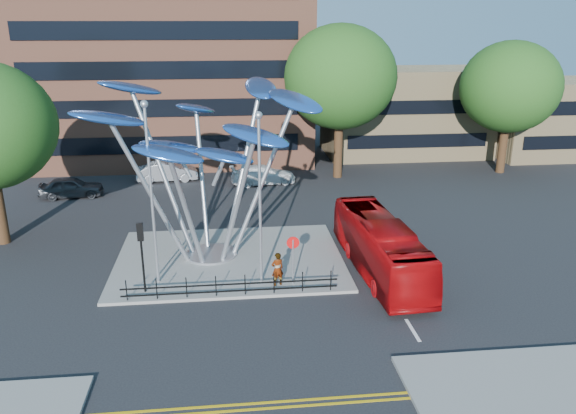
{
  "coord_description": "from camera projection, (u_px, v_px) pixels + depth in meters",
  "views": [
    {
      "loc": [
        -0.92,
        -21.85,
        12.3
      ],
      "look_at": [
        1.93,
        4.0,
        3.59
      ],
      "focal_mm": 35.0,
      "sensor_mm": 36.0,
      "label": 1
    }
  ],
  "objects": [
    {
      "name": "parked_car_mid",
      "position": [
        167.0,
        171.0,
        44.74
      ],
      "size": [
        4.92,
        2.09,
        1.58
      ],
      "primitive_type": "imported",
      "rotation": [
        0.0,
        0.0,
        1.66
      ],
      "color": "#ABADB3",
      "rests_on": "ground"
    },
    {
      "name": "tree_far",
      "position": [
        510.0,
        87.0,
        45.36
      ],
      "size": [
        8.0,
        8.0,
        10.81
      ],
      "color": "black",
      "rests_on": "ground"
    },
    {
      "name": "parked_car_left",
      "position": [
        71.0,
        187.0,
        40.67
      ],
      "size": [
        4.61,
        2.26,
        1.51
      ],
      "primitive_type": "imported",
      "rotation": [
        0.0,
        0.0,
        1.68
      ],
      "color": "#383A3F",
      "rests_on": "ground"
    },
    {
      "name": "street_lamp_left",
      "position": [
        150.0,
        179.0,
        25.73
      ],
      "size": [
        0.36,
        0.36,
        8.8
      ],
      "color": "#9EA0A5",
      "rests_on": "traffic_island"
    },
    {
      "name": "traffic_light_island",
      "position": [
        141.0,
        243.0,
        25.61
      ],
      "size": [
        0.28,
        0.18,
        3.42
      ],
      "color": "black",
      "rests_on": "traffic_island"
    },
    {
      "name": "pedestrian",
      "position": [
        277.0,
        269.0,
        26.77
      ],
      "size": [
        0.71,
        0.58,
        1.68
      ],
      "primitive_type": "imported",
      "rotation": [
        0.0,
        0.0,
        3.47
      ],
      "color": "gray",
      "rests_on": "traffic_island"
    },
    {
      "name": "traffic_island",
      "position": [
        230.0,
        259.0,
        30.13
      ],
      "size": [
        12.0,
        9.0,
        0.15
      ],
      "primitive_type": "cube",
      "color": "slate",
      "rests_on": "ground"
    },
    {
      "name": "ground",
      "position": [
        254.0,
        315.0,
        24.6
      ],
      "size": [
        120.0,
        120.0,
        0.0
      ],
      "primitive_type": "plane",
      "color": "black",
      "rests_on": "ground"
    },
    {
      "name": "pedestrian_railing_front",
      "position": [
        231.0,
        287.0,
        25.92
      ],
      "size": [
        10.0,
        0.06,
        1.0
      ],
      "color": "black",
      "rests_on": "traffic_island"
    },
    {
      "name": "leaf_sculpture",
      "position": [
        204.0,
        132.0,
        28.5
      ],
      "size": [
        12.72,
        9.54,
        9.51
      ],
      "color": "#9EA0A5",
      "rests_on": "traffic_island"
    },
    {
      "name": "red_bus",
      "position": [
        380.0,
        246.0,
        28.4
      ],
      "size": [
        2.89,
        10.13,
        2.79
      ],
      "primitive_type": "imported",
      "rotation": [
        0.0,
        0.0,
        0.05
      ],
      "color": "#9F070A",
      "rests_on": "ground"
    },
    {
      "name": "low_building_far",
      "position": [
        555.0,
        118.0,
        52.99
      ],
      "size": [
        12.0,
        8.0,
        7.0
      ],
      "primitive_type": "cube",
      "color": "tan",
      "rests_on": "ground"
    },
    {
      "name": "tree_right",
      "position": [
        340.0,
        77.0,
        43.62
      ],
      "size": [
        8.8,
        8.8,
        12.11
      ],
      "color": "black",
      "rests_on": "ground"
    },
    {
      "name": "parked_car_right",
      "position": [
        263.0,
        175.0,
        44.03
      ],
      "size": [
        5.31,
        2.76,
        1.47
      ],
      "primitive_type": "imported",
      "rotation": [
        0.0,
        0.0,
        1.71
      ],
      "color": "white",
      "rests_on": "ground"
    },
    {
      "name": "double_yellow_far",
      "position": [
        264.0,
        409.0,
        18.66
      ],
      "size": [
        40.0,
        0.12,
        0.01
      ],
      "primitive_type": "cube",
      "color": "gold",
      "rests_on": "ground"
    },
    {
      "name": "double_yellow_near",
      "position": [
        264.0,
        403.0,
        18.94
      ],
      "size": [
        40.0,
        0.12,
        0.01
      ],
      "primitive_type": "cube",
      "color": "gold",
      "rests_on": "ground"
    },
    {
      "name": "no_entry_sign_island",
      "position": [
        293.0,
        252.0,
        26.6
      ],
      "size": [
        0.6,
        0.1,
        2.45
      ],
      "color": "#9EA0A5",
      "rests_on": "traffic_island"
    },
    {
      "name": "low_building_near",
      "position": [
        405.0,
        112.0,
        53.27
      ],
      "size": [
        15.0,
        8.0,
        8.0
      ],
      "primitive_type": "cube",
      "color": "tan",
      "rests_on": "ground"
    },
    {
      "name": "street_lamp_right",
      "position": [
        260.0,
        184.0,
        25.86
      ],
      "size": [
        0.36,
        0.36,
        8.3
      ],
      "color": "#9EA0A5",
      "rests_on": "traffic_island"
    }
  ]
}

